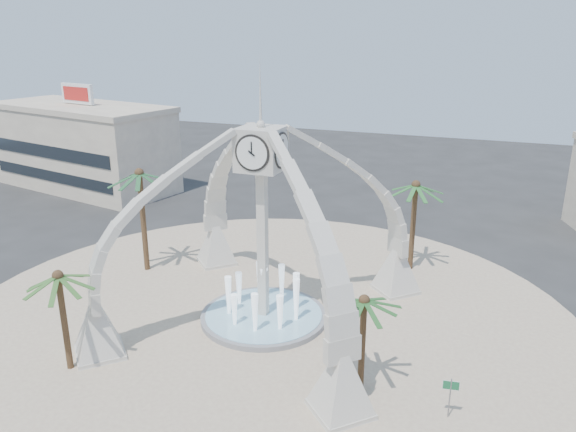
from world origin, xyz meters
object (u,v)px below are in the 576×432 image
(clock_tower, at_px, (262,223))
(palm_east, at_px, (364,302))
(street_sign, at_px, (451,390))
(palm_north, at_px, (416,186))
(palm_west, at_px, (139,175))
(fountain, at_px, (264,315))
(palm_south, at_px, (58,277))

(clock_tower, xyz_separation_m, palm_east, (7.50, -4.86, -1.54))
(clock_tower, height_order, street_sign, clock_tower)
(palm_east, xyz_separation_m, street_sign, (4.47, -0.81, -3.41))
(palm_east, bearing_deg, palm_north, 90.35)
(palm_west, bearing_deg, street_sign, -22.41)
(fountain, bearing_deg, palm_north, 56.93)
(fountain, distance_m, palm_east, 10.08)
(clock_tower, xyz_separation_m, palm_south, (-7.70, -8.77, -1.04))
(palm_east, relative_size, palm_north, 0.76)
(clock_tower, distance_m, palm_west, 12.20)
(clock_tower, xyz_separation_m, palm_north, (7.40, 11.36, 0.14))
(palm_east, height_order, palm_north, palm_north)
(clock_tower, bearing_deg, palm_west, 160.78)
(street_sign, bearing_deg, palm_north, 96.23)
(clock_tower, bearing_deg, palm_north, 56.93)
(fountain, distance_m, street_sign, 13.30)
(palm_north, relative_size, street_sign, 3.49)
(clock_tower, height_order, palm_east, clock_tower)
(palm_west, distance_m, street_sign, 26.06)
(palm_south, relative_size, street_sign, 2.88)
(clock_tower, distance_m, palm_east, 9.07)
(fountain, height_order, palm_east, palm_east)
(clock_tower, xyz_separation_m, fountain, (0.00, 0.00, -6.20))
(palm_south, bearing_deg, clock_tower, 48.70)
(palm_north, xyz_separation_m, palm_south, (-15.10, -20.13, -1.18))
(fountain, relative_size, palm_east, 1.41)
(fountain, distance_m, palm_north, 14.97)
(palm_east, distance_m, palm_south, 15.70)
(clock_tower, height_order, palm_west, clock_tower)
(palm_west, xyz_separation_m, palm_south, (3.78, -12.77, -2.08))
(palm_east, bearing_deg, street_sign, -10.24)
(palm_west, bearing_deg, palm_south, -73.52)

